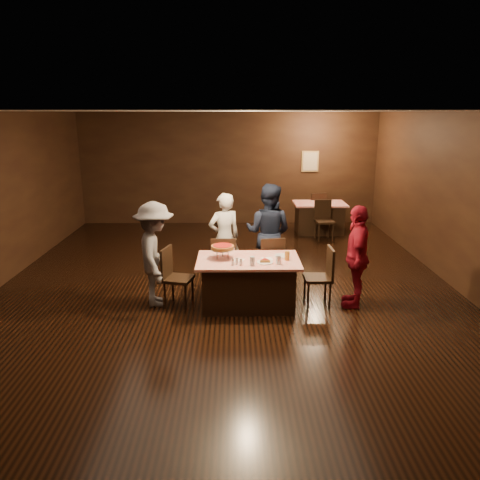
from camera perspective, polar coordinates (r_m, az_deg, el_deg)
name	(u,v)px	position (r m, az deg, el deg)	size (l,w,h in m)	color
room	(225,166)	(7.77, -1.78, 9.05)	(10.00, 10.04, 3.02)	black
main_table	(248,282)	(7.42, 1.00, -5.20)	(1.60, 1.00, 0.77)	red
back_table	(319,218)	(12.09, 9.63, 2.69)	(1.30, 0.90, 0.77)	#B50D0C
chair_far_left	(224,262)	(8.10, -1.99, -2.75)	(0.42, 0.42, 0.95)	black
chair_far_right	(270,262)	(8.12, 3.67, -2.72)	(0.42, 0.42, 0.95)	black
chair_end_left	(178,277)	(7.44, -7.53, -4.54)	(0.42, 0.42, 0.95)	black
chair_end_right	(318,277)	(7.50, 9.45, -4.44)	(0.42, 0.42, 0.95)	black
chair_back_near	(324,221)	(11.39, 10.26, 2.35)	(0.42, 0.42, 0.95)	black
chair_back_far	(315,210)	(12.64, 9.17, 3.68)	(0.42, 0.42, 0.95)	black
diner_white_jacket	(224,238)	(8.39, -1.93, 0.29)	(0.59, 0.39, 1.62)	silver
diner_navy_hoodie	(268,233)	(8.44, 3.46, 0.91)	(0.86, 0.67, 1.78)	black
diner_grey_knit	(155,254)	(7.45, -10.32, -1.73)	(1.08, 0.62, 1.67)	slate
diner_red_shirt	(357,256)	(7.52, 14.04, -1.95)	(0.95, 0.40, 1.63)	maroon
pizza_stand	(223,247)	(7.29, -2.14, -0.90)	(0.38, 0.38, 0.22)	black
plate_with_slice	(265,261)	(7.13, 3.07, -2.60)	(0.25, 0.25, 0.06)	white
plate_empty	(282,256)	(7.47, 5.20, -1.93)	(0.25, 0.25, 0.01)	white
glass_front_left	(252,261)	(6.99, 1.50, -2.56)	(0.08, 0.08, 0.14)	silver
glass_front_right	(279,260)	(7.06, 4.73, -2.42)	(0.08, 0.08, 0.14)	silver
glass_amber	(287,256)	(7.27, 5.76, -1.93)	(0.08, 0.08, 0.14)	#BF7F26
condiments	(237,262)	(7.01, -0.39, -2.69)	(0.17, 0.10, 0.09)	silver
napkin_center	(267,259)	(7.31, 3.36, -2.33)	(0.16, 0.16, 0.01)	white
napkin_left	(239,260)	(7.24, -0.16, -2.47)	(0.16, 0.16, 0.01)	white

